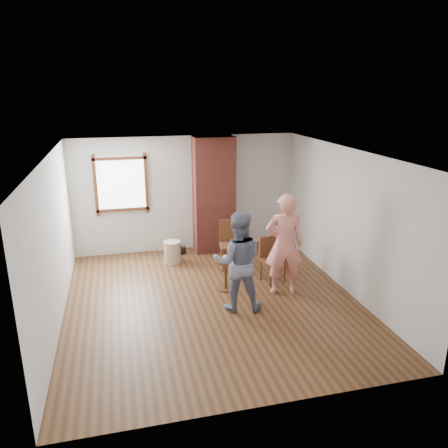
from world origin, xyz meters
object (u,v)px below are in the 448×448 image
(person_pink, at_px, (284,245))
(stoneware_crock, at_px, (172,252))
(dining_chair_left, at_px, (231,241))
(side_table, at_px, (226,270))
(man, at_px, (238,262))
(dining_chair_right, at_px, (271,256))

(person_pink, bearing_deg, stoneware_crock, -35.23)
(dining_chair_left, height_order, side_table, dining_chair_left)
(side_table, height_order, man, man)
(man, bearing_deg, dining_chair_right, -122.30)
(dining_chair_right, distance_m, side_table, 0.99)
(stoneware_crock, bearing_deg, person_pink, -47.65)
(man, relative_size, person_pink, 0.91)
(dining_chair_left, bearing_deg, dining_chair_right, -46.19)
(side_table, xyz_separation_m, person_pink, (0.98, -0.37, 0.53))
(man, bearing_deg, stoneware_crock, -58.46)
(dining_chair_right, height_order, man, man)
(dining_chair_left, xyz_separation_m, person_pink, (0.61, -1.41, 0.38))
(stoneware_crock, xyz_separation_m, dining_chair_right, (1.75, -1.35, 0.25))
(side_table, relative_size, man, 0.35)
(stoneware_crock, xyz_separation_m, person_pink, (1.77, -1.94, 0.70))
(dining_chair_right, height_order, person_pink, person_pink)
(stoneware_crock, bearing_deg, dining_chair_right, -37.81)
(dining_chair_right, relative_size, side_table, 1.45)
(stoneware_crock, xyz_separation_m, side_table, (0.79, -1.57, 0.17))
(stoneware_crock, distance_m, dining_chair_left, 1.32)
(stoneware_crock, xyz_separation_m, dining_chair_left, (1.16, -0.53, 0.32))
(side_table, distance_m, man, 0.86)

